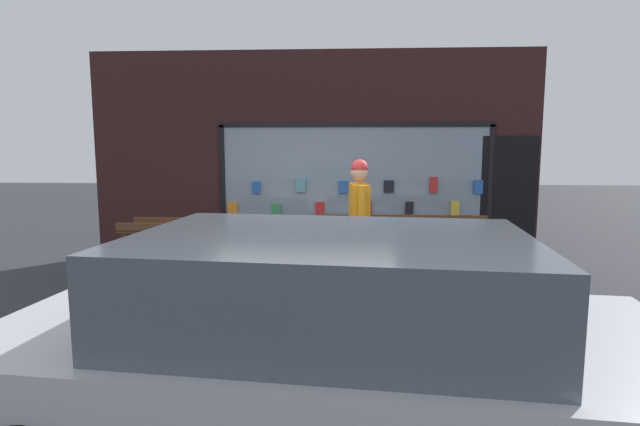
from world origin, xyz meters
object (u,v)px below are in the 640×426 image
object	(u,v)px
person_browsing	(359,215)
small_dog	(393,279)
parked_car	(330,342)
display_table_left	(208,233)
display_table_right	(404,232)

from	to	relation	value
person_browsing	small_dog	xyz separation A→B (m)	(0.43, -0.30, -0.76)
small_dog	parked_car	xyz separation A→B (m)	(-0.67, -3.16, 0.45)
display_table_left	display_table_right	xyz separation A→B (m)	(2.76, -0.01, 0.05)
person_browsing	parked_car	size ratio (longest dim) A/B	0.41
display_table_right	parked_car	bearing A→B (deg)	-102.64
display_table_left	small_dog	size ratio (longest dim) A/B	4.46
display_table_right	small_dog	xyz separation A→B (m)	(-0.21, -0.76, -0.47)
small_dog	parked_car	distance (m)	3.27
display_table_left	person_browsing	xyz separation A→B (m)	(2.12, -0.47, 0.34)
person_browsing	small_dog	world-z (taller)	person_browsing
display_table_left	small_dog	bearing A→B (deg)	-16.75
display_table_left	display_table_right	distance (m)	2.76
parked_car	person_browsing	bearing A→B (deg)	91.45
display_table_left	person_browsing	size ratio (longest dim) A/B	1.35
display_table_left	parked_car	distance (m)	4.36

